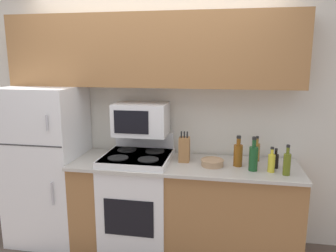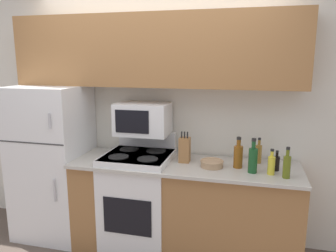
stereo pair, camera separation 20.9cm
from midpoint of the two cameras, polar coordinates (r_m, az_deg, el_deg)
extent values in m
cube|color=silver|center=(3.40, -4.00, 1.90)|extent=(8.00, 0.05, 2.55)
cube|color=#9E6B3D|center=(3.25, 0.89, -14.19)|extent=(2.10, 0.62, 0.87)
cube|color=#BCB7AD|center=(3.06, 0.85, -6.78)|extent=(2.10, 0.66, 0.03)
cube|color=white|center=(3.60, -21.82, -6.27)|extent=(0.71, 0.63, 1.58)
cube|color=#383838|center=(3.28, -25.06, -3.09)|extent=(0.69, 0.01, 0.01)
cylinder|color=#B7B7BC|center=(3.09, -22.18, 0.53)|extent=(0.02, 0.02, 0.14)
cylinder|color=#B7B7BC|center=(3.28, -21.28, -10.95)|extent=(0.02, 0.02, 0.22)
cube|color=#9E6B3D|center=(3.18, -4.96, 12.92)|extent=(2.81, 0.30, 0.68)
cube|color=white|center=(3.31, -7.10, -12.92)|extent=(0.63, 0.62, 0.95)
cube|color=black|center=(3.05, -8.90, -15.61)|extent=(0.45, 0.01, 0.34)
cube|color=#2D2D2D|center=(3.15, -7.32, -5.12)|extent=(0.61, 0.60, 0.01)
cube|color=white|center=(3.40, -5.86, -2.33)|extent=(0.61, 0.06, 0.16)
cylinder|color=black|center=(3.07, -10.64, -5.48)|extent=(0.19, 0.19, 0.01)
cylinder|color=black|center=(2.98, -5.49, -5.84)|extent=(0.19, 0.19, 0.01)
cylinder|color=black|center=(3.31, -8.96, -4.14)|extent=(0.19, 0.19, 0.01)
cylinder|color=black|center=(3.23, -4.18, -4.42)|extent=(0.19, 0.19, 0.01)
cube|color=white|center=(3.20, -6.56, 1.18)|extent=(0.51, 0.33, 0.31)
cube|color=black|center=(3.05, -8.40, 0.64)|extent=(0.33, 0.01, 0.22)
cube|color=#9E6B3D|center=(3.07, 0.91, -4.14)|extent=(0.10, 0.10, 0.23)
cylinder|color=black|center=(3.03, 0.38, -1.50)|extent=(0.01, 0.01, 0.06)
cylinder|color=black|center=(3.03, 0.89, -1.53)|extent=(0.01, 0.01, 0.06)
cylinder|color=black|center=(3.02, 1.40, -1.55)|extent=(0.01, 0.01, 0.06)
cylinder|color=tan|center=(2.99, 5.73, -6.45)|extent=(0.20, 0.20, 0.05)
torus|color=tan|center=(2.98, 5.74, -5.94)|extent=(0.21, 0.21, 0.01)
cylinder|color=#5B6619|center=(2.87, 18.05, -6.42)|extent=(0.06, 0.06, 0.18)
cylinder|color=#5B6619|center=(2.83, 18.20, -4.12)|extent=(0.03, 0.03, 0.06)
cylinder|color=black|center=(2.82, 18.25, -3.36)|extent=(0.03, 0.03, 0.02)
cylinder|color=brown|center=(3.00, 10.15, -5.10)|extent=(0.08, 0.08, 0.20)
cylinder|color=brown|center=(2.96, 10.24, -2.71)|extent=(0.04, 0.04, 0.06)
cylinder|color=black|center=(2.95, 10.27, -1.92)|extent=(0.04, 0.04, 0.02)
cylinder|color=gold|center=(2.91, 15.61, -6.29)|extent=(0.06, 0.06, 0.15)
cylinder|color=gold|center=(2.88, 15.72, -4.38)|extent=(0.03, 0.03, 0.05)
cylinder|color=black|center=(2.87, 15.75, -3.74)|extent=(0.03, 0.03, 0.02)
cylinder|color=black|center=(3.03, 16.34, -5.93)|extent=(0.05, 0.05, 0.13)
cylinder|color=black|center=(3.00, 16.43, -4.43)|extent=(0.02, 0.02, 0.04)
cylinder|color=black|center=(3.00, 16.46, -3.93)|extent=(0.03, 0.03, 0.01)
cylinder|color=olive|center=(3.18, 13.38, -4.51)|extent=(0.06, 0.06, 0.17)
cylinder|color=olive|center=(3.16, 13.48, -2.58)|extent=(0.03, 0.03, 0.05)
cylinder|color=black|center=(3.15, 13.51, -1.94)|extent=(0.03, 0.03, 0.02)
cylinder|color=#194C23|center=(2.90, 12.65, -5.63)|extent=(0.08, 0.08, 0.21)
cylinder|color=#194C23|center=(2.86, 12.77, -2.99)|extent=(0.03, 0.03, 0.07)
cylinder|color=black|center=(2.85, 12.81, -2.12)|extent=(0.04, 0.04, 0.02)
camera|label=1|loc=(0.10, -92.01, -0.41)|focal=35.00mm
camera|label=2|loc=(0.10, 87.99, 0.41)|focal=35.00mm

